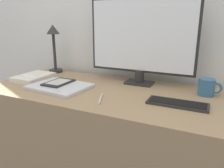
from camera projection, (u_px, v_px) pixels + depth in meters
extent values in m
cube|color=silver|center=(139.00, 4.00, 1.35)|extent=(3.60, 0.05, 2.40)
cube|color=#997A56|center=(113.00, 151.00, 1.26)|extent=(1.42, 0.60, 0.74)
cube|color=#262626|center=(139.00, 83.00, 1.30)|extent=(0.16, 0.11, 0.01)
cylinder|color=#262626|center=(140.00, 76.00, 1.28)|extent=(0.05, 0.05, 0.07)
cube|color=#262626|center=(141.00, 36.00, 1.22)|extent=(0.62, 0.01, 0.42)
cube|color=white|center=(141.00, 36.00, 1.22)|extent=(0.59, 0.01, 0.39)
cube|color=#282828|center=(177.00, 104.00, 0.97)|extent=(0.26, 0.10, 0.01)
cube|color=black|center=(177.00, 102.00, 0.96)|extent=(0.25, 0.08, 0.00)
cube|color=#BCBCC1|center=(60.00, 87.00, 1.21)|extent=(0.34, 0.27, 0.01)
cube|color=silver|center=(60.00, 86.00, 1.21)|extent=(0.34, 0.27, 0.01)
cube|color=black|center=(59.00, 82.00, 1.24)|extent=(0.12, 0.17, 0.01)
cube|color=beige|center=(59.00, 82.00, 1.24)|extent=(0.09, 0.13, 0.00)
cylinder|color=#282828|center=(56.00, 71.00, 1.59)|extent=(0.10, 0.10, 0.02)
cylinder|color=#282828|center=(54.00, 52.00, 1.55)|extent=(0.02, 0.02, 0.25)
cone|color=#282828|center=(53.00, 29.00, 1.51)|extent=(0.09, 0.09, 0.06)
cube|color=silver|center=(34.00, 77.00, 1.38)|extent=(0.17, 0.24, 0.03)
cube|color=silver|center=(29.00, 76.00, 1.34)|extent=(0.09, 0.04, 0.00)
cylinder|color=#336089|center=(206.00, 87.00, 1.09)|extent=(0.08, 0.08, 0.09)
torus|color=#336089|center=(216.00, 88.00, 1.07)|extent=(0.06, 0.01, 0.06)
cylinder|color=silver|center=(100.00, 99.00, 1.03)|extent=(0.06, 0.13, 0.01)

